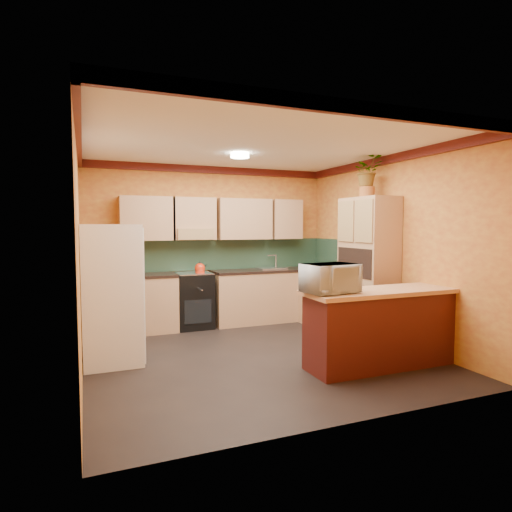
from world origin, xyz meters
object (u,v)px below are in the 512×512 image
(stove, at_px, (194,300))
(pantry, at_px, (368,269))
(base_cabinets_back, at_px, (229,299))
(breakfast_bar, at_px, (380,330))
(microwave, at_px, (330,278))
(fridge, at_px, (112,294))

(stove, xyz_separation_m, pantry, (2.24, -1.65, 0.59))
(base_cabinets_back, distance_m, pantry, 2.39)
(stove, bearing_deg, breakfast_bar, -60.19)
(pantry, height_order, breakfast_bar, pantry)
(microwave, bearing_deg, stove, 99.01)
(microwave, bearing_deg, breakfast_bar, -8.81)
(stove, distance_m, breakfast_bar, 3.20)
(base_cabinets_back, relative_size, pantry, 1.74)
(pantry, bearing_deg, fridge, 176.72)
(pantry, bearing_deg, breakfast_bar, -120.06)
(pantry, distance_m, microwave, 1.75)
(stove, xyz_separation_m, microwave, (0.89, -2.77, 0.64))
(base_cabinets_back, distance_m, microwave, 2.86)
(fridge, bearing_deg, microwave, -30.45)
(stove, xyz_separation_m, breakfast_bar, (1.59, -2.77, -0.02))
(fridge, xyz_separation_m, breakfast_bar, (2.95, -1.33, -0.41))
(fridge, height_order, breakfast_bar, fridge)
(fridge, distance_m, breakfast_bar, 3.26)
(fridge, bearing_deg, stove, 46.69)
(base_cabinets_back, xyz_separation_m, stove, (-0.62, -0.00, 0.02))
(base_cabinets_back, xyz_separation_m, breakfast_bar, (0.96, -2.77, 0.00))
(pantry, relative_size, microwave, 3.54)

